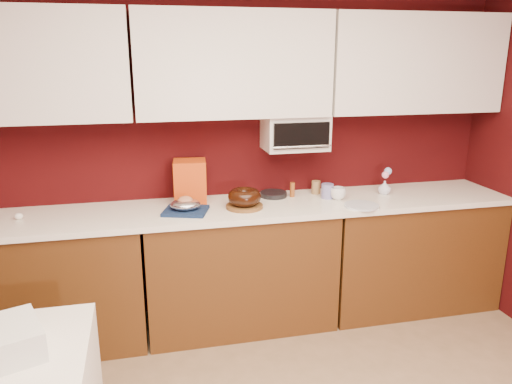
{
  "coord_description": "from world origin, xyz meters",
  "views": [
    {
      "loc": [
        -0.63,
        -1.31,
        1.92
      ],
      "look_at": [
        0.1,
        1.84,
        1.02
      ],
      "focal_mm": 35.0,
      "sensor_mm": 36.0,
      "label": 1
    }
  ],
  "objects_px": {
    "bundt_cake": "(244,197)",
    "flower_vase": "(385,187)",
    "pandoro_box": "(190,182)",
    "coffee_mug": "(338,192)",
    "foil_ham_nest": "(185,204)",
    "toaster_oven": "(295,132)",
    "blue_jar": "(327,191)"
  },
  "relations": [
    {
      "from": "bundt_cake",
      "to": "flower_vase",
      "type": "relative_size",
      "value": 1.98
    },
    {
      "from": "pandoro_box",
      "to": "coffee_mug",
      "type": "height_order",
      "value": "pandoro_box"
    },
    {
      "from": "foil_ham_nest",
      "to": "flower_vase",
      "type": "height_order",
      "value": "flower_vase"
    },
    {
      "from": "foil_ham_nest",
      "to": "pandoro_box",
      "type": "bearing_deg",
      "value": 75.72
    },
    {
      "from": "toaster_oven",
      "to": "foil_ham_nest",
      "type": "relative_size",
      "value": 2.23
    },
    {
      "from": "toaster_oven",
      "to": "bundt_cake",
      "type": "height_order",
      "value": "toaster_oven"
    },
    {
      "from": "toaster_oven",
      "to": "pandoro_box",
      "type": "bearing_deg",
      "value": -179.49
    },
    {
      "from": "toaster_oven",
      "to": "flower_vase",
      "type": "relative_size",
      "value": 3.9
    },
    {
      "from": "blue_jar",
      "to": "pandoro_box",
      "type": "bearing_deg",
      "value": 173.34
    },
    {
      "from": "toaster_oven",
      "to": "blue_jar",
      "type": "distance_m",
      "value": 0.49
    },
    {
      "from": "pandoro_box",
      "to": "blue_jar",
      "type": "height_order",
      "value": "pandoro_box"
    },
    {
      "from": "coffee_mug",
      "to": "bundt_cake",
      "type": "bearing_deg",
      "value": -175.72
    },
    {
      "from": "coffee_mug",
      "to": "blue_jar",
      "type": "xyz_separation_m",
      "value": [
        -0.06,
        0.05,
        -0.0
      ]
    },
    {
      "from": "bundt_cake",
      "to": "foil_ham_nest",
      "type": "height_order",
      "value": "bundt_cake"
    },
    {
      "from": "foil_ham_nest",
      "to": "coffee_mug",
      "type": "xyz_separation_m",
      "value": [
        1.11,
        0.06,
        -0.0
      ]
    },
    {
      "from": "bundt_cake",
      "to": "flower_vase",
      "type": "bearing_deg",
      "value": 5.68
    },
    {
      "from": "bundt_cake",
      "to": "blue_jar",
      "type": "xyz_separation_m",
      "value": [
        0.64,
        0.1,
        -0.03
      ]
    },
    {
      "from": "pandoro_box",
      "to": "flower_vase",
      "type": "bearing_deg",
      "value": 1.59
    },
    {
      "from": "toaster_oven",
      "to": "coffee_mug",
      "type": "relative_size",
      "value": 4.22
    },
    {
      "from": "flower_vase",
      "to": "blue_jar",
      "type": "bearing_deg",
      "value": -179.31
    },
    {
      "from": "foil_ham_nest",
      "to": "pandoro_box",
      "type": "relative_size",
      "value": 0.66
    },
    {
      "from": "pandoro_box",
      "to": "flower_vase",
      "type": "distance_m",
      "value": 1.45
    },
    {
      "from": "foil_ham_nest",
      "to": "flower_vase",
      "type": "relative_size",
      "value": 1.75
    },
    {
      "from": "foil_ham_nest",
      "to": "flower_vase",
      "type": "distance_m",
      "value": 1.5
    },
    {
      "from": "coffee_mug",
      "to": "pandoro_box",
      "type": "bearing_deg",
      "value": 171.0
    },
    {
      "from": "toaster_oven",
      "to": "flower_vase",
      "type": "xyz_separation_m",
      "value": [
        0.68,
        -0.12,
        -0.42
      ]
    },
    {
      "from": "toaster_oven",
      "to": "pandoro_box",
      "type": "relative_size",
      "value": 1.48
    },
    {
      "from": "toaster_oven",
      "to": "bundt_cake",
      "type": "bearing_deg",
      "value": -151.81
    },
    {
      "from": "blue_jar",
      "to": "flower_vase",
      "type": "relative_size",
      "value": 0.92
    },
    {
      "from": "foil_ham_nest",
      "to": "coffee_mug",
      "type": "height_order",
      "value": "coffee_mug"
    },
    {
      "from": "toaster_oven",
      "to": "pandoro_box",
      "type": "xyz_separation_m",
      "value": [
        -0.76,
        -0.01,
        -0.32
      ]
    },
    {
      "from": "bundt_cake",
      "to": "blue_jar",
      "type": "height_order",
      "value": "bundt_cake"
    }
  ]
}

